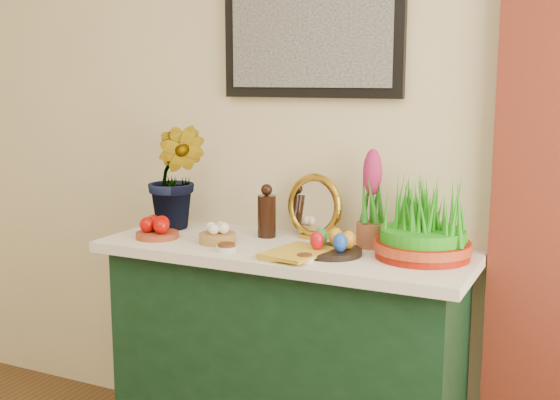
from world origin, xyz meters
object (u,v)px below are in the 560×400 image
object	(u,v)px
mirror	(314,207)
book	(276,248)
sideboard	(286,363)
hyacinth_green	(176,160)
wheatgrass_sabzeh	(423,224)

from	to	relation	value
mirror	book	world-z (taller)	mirror
sideboard	mirror	bearing A→B (deg)	72.91
hyacinth_green	sideboard	bearing A→B (deg)	-23.39
book	wheatgrass_sabzeh	bearing A→B (deg)	29.12
sideboard	hyacinth_green	size ratio (longest dim) A/B	2.26
sideboard	book	world-z (taller)	book
sideboard	book	bearing A→B (deg)	-81.19
hyacinth_green	wheatgrass_sabzeh	bearing A→B (deg)	-17.29
sideboard	wheatgrass_sabzeh	world-z (taller)	wheatgrass_sabzeh
book	sideboard	bearing A→B (deg)	109.92
mirror	hyacinth_green	bearing A→B (deg)	-171.84
wheatgrass_sabzeh	mirror	bearing A→B (deg)	165.75
hyacinth_green	book	xyz separation A→B (m)	(0.55, -0.19, -0.27)
sideboard	hyacinth_green	world-z (taller)	hyacinth_green
mirror	book	size ratio (longest dim) A/B	1.08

